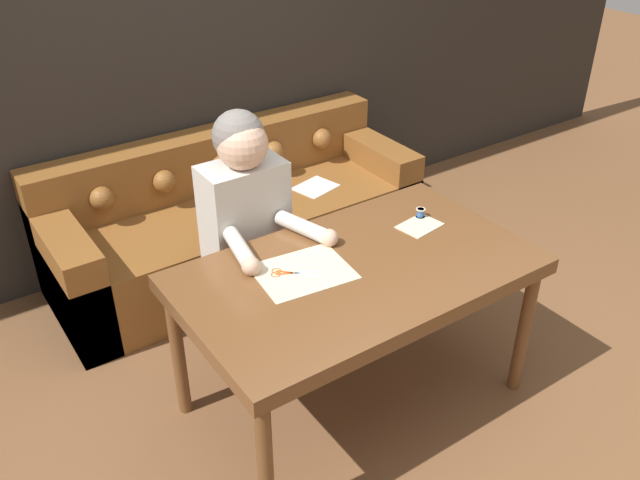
% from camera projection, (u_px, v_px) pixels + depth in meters
% --- Properties ---
extents(ground_plane, '(16.00, 16.00, 0.00)m').
position_uv_depth(ground_plane, '(354.00, 408.00, 3.15)').
color(ground_plane, brown).
extents(wall_back, '(8.00, 0.06, 2.60)m').
position_uv_depth(wall_back, '(164.00, 41.00, 3.74)').
color(wall_back, '#2D2823').
rests_on(wall_back, ground_plane).
extents(dining_table, '(1.49, 0.88, 0.74)m').
position_uv_depth(dining_table, '(357.00, 281.00, 2.86)').
color(dining_table, brown).
rests_on(dining_table, ground_plane).
extents(couch, '(2.19, 0.80, 0.79)m').
position_uv_depth(couch, '(235.00, 221.00, 4.05)').
color(couch, brown).
rests_on(couch, ground_plane).
extents(person, '(0.47, 0.58, 1.28)m').
position_uv_depth(person, '(247.00, 235.00, 3.19)').
color(person, '#33281E').
rests_on(person, ground_plane).
extents(pattern_paper_main, '(0.42, 0.35, 0.00)m').
position_uv_depth(pattern_paper_main, '(303.00, 272.00, 2.79)').
color(pattern_paper_main, beige).
rests_on(pattern_paper_main, dining_table).
extents(pattern_paper_offcut, '(0.21, 0.17, 0.00)m').
position_uv_depth(pattern_paper_offcut, '(420.00, 226.00, 3.11)').
color(pattern_paper_offcut, beige).
rests_on(pattern_paper_offcut, dining_table).
extents(scissors, '(0.19, 0.16, 0.01)m').
position_uv_depth(scissors, '(287.00, 273.00, 2.78)').
color(scissors, silver).
rests_on(scissors, dining_table).
extents(thread_spool, '(0.04, 0.04, 0.05)m').
position_uv_depth(thread_spool, '(420.00, 213.00, 3.17)').
color(thread_spool, '#3366B2').
rests_on(thread_spool, dining_table).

